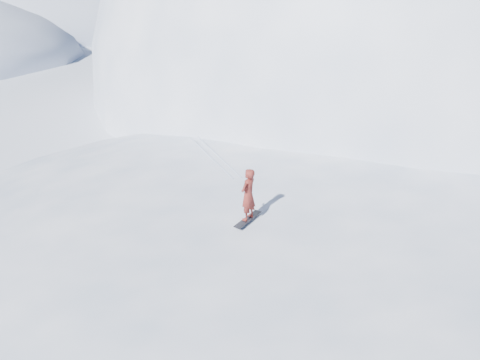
# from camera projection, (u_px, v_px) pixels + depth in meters

# --- Properties ---
(ground) EXTENTS (400.00, 400.00, 0.00)m
(ground) POSITION_uv_depth(u_px,v_px,m) (290.00, 258.00, 17.17)
(ground) COLOR white
(ground) RESTS_ON ground
(near_ridge) EXTENTS (36.00, 28.00, 4.80)m
(near_ridge) POSITION_uv_depth(u_px,v_px,m) (285.00, 219.00, 20.04)
(near_ridge) COLOR white
(near_ridge) RESTS_ON ground
(summit_peak) EXTENTS (60.00, 56.00, 56.00)m
(summit_peak) POSITION_uv_depth(u_px,v_px,m) (389.00, 88.00, 45.47)
(summit_peak) COLOR white
(summit_peak) RESTS_ON ground
(peak_shoulder) EXTENTS (28.00, 24.00, 18.00)m
(peak_shoulder) POSITION_uv_depth(u_px,v_px,m) (309.00, 111.00, 37.18)
(peak_shoulder) COLOR white
(peak_shoulder) RESTS_ON ground
(wind_bumps) EXTENTS (16.00, 14.40, 1.00)m
(wind_bumps) POSITION_uv_depth(u_px,v_px,m) (260.00, 233.00, 18.88)
(wind_bumps) COLOR white
(wind_bumps) RESTS_ON ground
(snowboard) EXTENTS (1.29, 1.14, 0.02)m
(snowboard) POSITION_uv_depth(u_px,v_px,m) (248.00, 219.00, 15.18)
(snowboard) COLOR black
(snowboard) RESTS_ON near_ridge
(snowboarder) EXTENTS (0.83, 0.80, 1.91)m
(snowboarder) POSITION_uv_depth(u_px,v_px,m) (248.00, 195.00, 14.78)
(snowboarder) COLOR maroon
(snowboarder) RESTS_ON snowboard
(board_tracks) EXTENTS (1.24, 5.96, 0.04)m
(board_tracks) POSITION_uv_depth(u_px,v_px,m) (213.00, 155.00, 20.92)
(board_tracks) COLOR silver
(board_tracks) RESTS_ON ground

